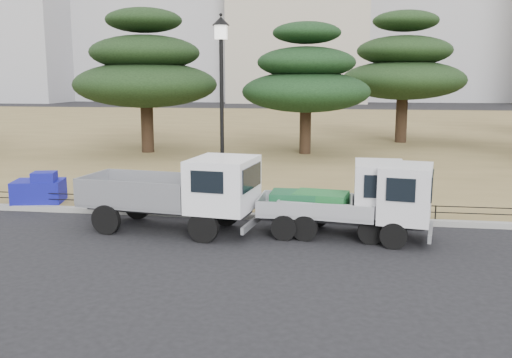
% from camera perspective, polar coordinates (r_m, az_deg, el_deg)
% --- Properties ---
extents(ground, '(220.00, 220.00, 0.00)m').
position_cam_1_polar(ground, '(14.25, -1.22, -6.56)').
color(ground, black).
extents(lawn, '(120.00, 56.00, 0.15)m').
position_cam_1_polar(lawn, '(44.29, 5.61, 4.90)').
color(lawn, olive).
rests_on(lawn, ground).
extents(curb, '(120.00, 0.25, 0.16)m').
position_cam_1_polar(curb, '(16.70, 0.31, -3.76)').
color(curb, gray).
rests_on(curb, ground).
extents(truck_large, '(4.87, 2.42, 2.04)m').
position_cam_1_polar(truck_large, '(15.35, -7.69, -1.07)').
color(truck_large, black).
rests_on(truck_large, ground).
extents(truck_kei_front, '(3.72, 1.67, 1.96)m').
position_cam_1_polar(truck_kei_front, '(15.00, 8.66, -1.98)').
color(truck_kei_front, black).
rests_on(truck_kei_front, ground).
extents(truck_kei_rear, '(3.94, 2.17, 1.95)m').
position_cam_1_polar(truck_kei_rear, '(14.82, 11.11, -2.20)').
color(truck_kei_rear, black).
rests_on(truck_kei_rear, ground).
extents(street_lamp, '(0.50, 0.50, 5.64)m').
position_cam_1_polar(street_lamp, '(16.71, -3.47, 9.67)').
color(street_lamp, black).
rests_on(street_lamp, lawn).
extents(pipe_fence, '(38.00, 0.04, 0.40)m').
position_cam_1_polar(pipe_fence, '(16.77, 0.39, -2.45)').
color(pipe_fence, black).
rests_on(pipe_fence, lawn).
extents(tarp_pile, '(1.72, 1.43, 1.01)m').
position_cam_1_polar(tarp_pile, '(19.47, -20.85, -1.01)').
color(tarp_pile, '#13169A').
rests_on(tarp_pile, lawn).
extents(pine_west_near, '(7.45, 7.45, 7.45)m').
position_cam_1_polar(pine_west_near, '(30.76, -11.00, 10.63)').
color(pine_west_near, black).
rests_on(pine_west_near, lawn).
extents(pine_center_left, '(6.60, 6.60, 6.71)m').
position_cam_1_polar(pine_center_left, '(29.71, 5.03, 9.98)').
color(pine_center_left, black).
rests_on(pine_center_left, lawn).
extents(pine_center_right, '(7.40, 7.40, 7.85)m').
position_cam_1_polar(pine_center_right, '(36.02, 14.55, 10.80)').
color(pine_center_right, black).
rests_on(pine_center_right, lawn).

